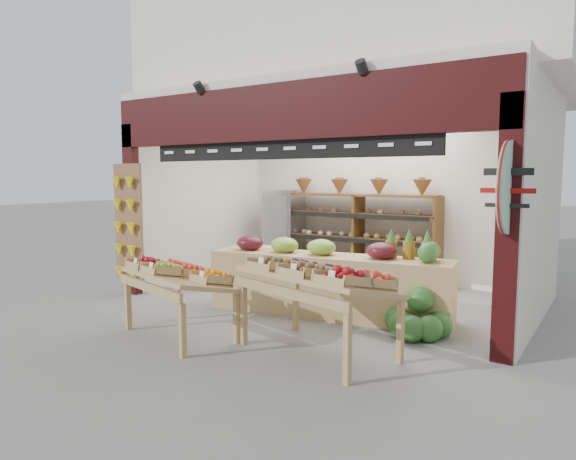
# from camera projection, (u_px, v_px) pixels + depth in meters

# --- Properties ---
(ground) EXTENTS (60.00, 60.00, 0.00)m
(ground) POSITION_uv_depth(u_px,v_px,m) (317.00, 303.00, 7.53)
(ground) COLOR slate
(ground) RESTS_ON ground
(shop_structure) EXTENTS (6.36, 5.12, 5.40)m
(shop_structure) POSITION_uv_depth(u_px,v_px,m) (368.00, 51.00, 8.46)
(shop_structure) COLOR silver
(shop_structure) RESTS_ON ground
(banana_board) EXTENTS (0.60, 0.15, 1.80)m
(banana_board) POSITION_uv_depth(u_px,v_px,m) (127.00, 224.00, 7.93)
(banana_board) COLOR brown
(banana_board) RESTS_ON ground
(gift_sign) EXTENTS (0.04, 0.93, 0.92)m
(gift_sign) POSITION_uv_depth(u_px,v_px,m) (508.00, 187.00, 4.89)
(gift_sign) COLOR #BBEBCA
(gift_sign) RESTS_ON ground
(back_shelving) EXTENTS (2.91, 0.48, 1.81)m
(back_shelving) POSITION_uv_depth(u_px,v_px,m) (358.00, 219.00, 9.11)
(back_shelving) COLOR brown
(back_shelving) RESTS_ON ground
(refrigerator) EXTENTS (0.67, 0.67, 1.59)m
(refrigerator) POSITION_uv_depth(u_px,v_px,m) (284.00, 231.00, 9.94)
(refrigerator) COLOR #B0B2B7
(refrigerator) RESTS_ON ground
(cardboard_stack) EXTENTS (1.05, 0.79, 0.70)m
(cardboard_stack) POSITION_uv_depth(u_px,v_px,m) (279.00, 273.00, 8.52)
(cardboard_stack) COLOR beige
(cardboard_stack) RESTS_ON ground
(mid_counter) EXTENTS (3.31, 1.12, 1.03)m
(mid_counter) POSITION_uv_depth(u_px,v_px,m) (327.00, 282.00, 6.85)
(mid_counter) COLOR tan
(mid_counter) RESTS_ON ground
(display_table_left) EXTENTS (1.58, 1.14, 0.93)m
(display_table_left) POSITION_uv_depth(u_px,v_px,m) (177.00, 275.00, 6.00)
(display_table_left) COLOR tan
(display_table_left) RESTS_ON ground
(display_table_right) EXTENTS (1.80, 1.28, 1.04)m
(display_table_right) POSITION_uv_depth(u_px,v_px,m) (318.00, 277.00, 5.32)
(display_table_right) COLOR tan
(display_table_right) RESTS_ON ground
(watermelon_pile) EXTENTS (0.80, 0.77, 0.58)m
(watermelon_pile) POSITION_uv_depth(u_px,v_px,m) (418.00, 318.00, 5.98)
(watermelon_pile) COLOR #194D1E
(watermelon_pile) RESTS_ON ground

